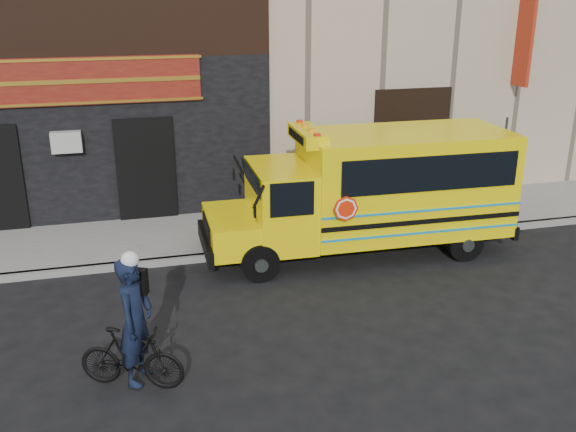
# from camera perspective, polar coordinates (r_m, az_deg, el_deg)

# --- Properties ---
(ground) EXTENTS (120.00, 120.00, 0.00)m
(ground) POSITION_cam_1_polar(r_m,az_deg,el_deg) (12.51, 4.19, -7.60)
(ground) COLOR black
(ground) RESTS_ON ground
(curb) EXTENTS (40.00, 0.20, 0.15)m
(curb) POSITION_cam_1_polar(r_m,az_deg,el_deg) (14.73, 0.96, -2.86)
(curb) COLOR gray
(curb) RESTS_ON ground
(sidewalk) EXTENTS (40.00, 3.00, 0.15)m
(sidewalk) POSITION_cam_1_polar(r_m,az_deg,el_deg) (16.07, -0.48, -0.87)
(sidewalk) COLOR slate
(sidewalk) RESTS_ON ground
(school_bus) EXTENTS (6.95, 2.46, 2.92)m
(school_bus) POSITION_cam_1_polar(r_m,az_deg,el_deg) (14.39, 7.82, 2.48)
(school_bus) COLOR black
(school_bus) RESTS_ON ground
(sign_pole) EXTENTS (0.08, 0.24, 2.77)m
(sign_pole) POSITION_cam_1_polar(r_m,az_deg,el_deg) (16.71, 18.51, 4.17)
(sign_pole) COLOR #3B423F
(sign_pole) RESTS_ON ground
(bicycle) EXTENTS (1.68, 1.07, 0.98)m
(bicycle) POSITION_cam_1_polar(r_m,az_deg,el_deg) (10.10, -13.74, -12.14)
(bicycle) COLOR black
(bicycle) RESTS_ON ground
(cyclist) EXTENTS (0.75, 0.87, 2.01)m
(cyclist) POSITION_cam_1_polar(r_m,az_deg,el_deg) (9.92, -13.39, -9.32)
(cyclist) COLOR black
(cyclist) RESTS_ON ground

